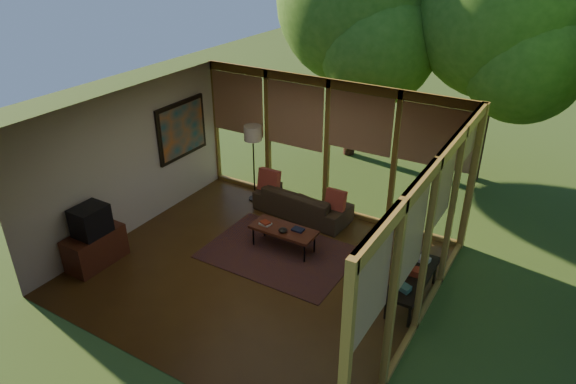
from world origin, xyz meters
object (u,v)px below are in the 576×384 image
Objects in this scene: coffee_table at (283,230)px; side_console at (407,276)px; sofa at (302,203)px; television at (90,221)px; media_cabinet at (95,248)px; floor_lamp at (253,137)px.

side_console reaches higher than coffee_table.
television is at bearing 59.85° from sofa.
television is (0.02, 0.00, 0.55)m from media_cabinet.
sofa reaches higher than coffee_table.
sofa reaches higher than side_console.
media_cabinet reaches higher than sofa.
media_cabinet is 1.82× the size of television.
television is 5.20m from side_console.
floor_lamp is 1.18× the size of side_console.
media_cabinet is 5.20m from side_console.
floor_lamp is at bearing 73.07° from media_cabinet.
sofa is 1.65m from floor_lamp.
floor_lamp is (0.99, 3.33, 0.56)m from television.
side_console is (2.65, -1.43, 0.13)m from sofa.
floor_lamp is 4.26m from side_console.
floor_lamp reaches higher than media_cabinet.
sofa is 1.18× the size of floor_lamp.
side_console is at bearing -4.86° from coffee_table.
floor_lamp is at bearing 73.39° from television.
sofa is 3.93m from media_cabinet.
sofa is 1.62× the size of coffee_table.
side_console is (4.87, 1.82, 0.11)m from media_cabinet.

